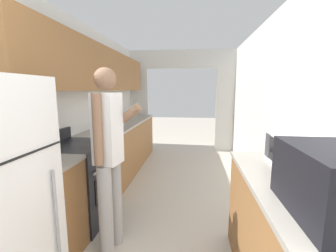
{
  "coord_description": "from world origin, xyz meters",
  "views": [
    {
      "loc": [
        0.32,
        -0.46,
        1.53
      ],
      "look_at": [
        -0.07,
        2.9,
        0.99
      ],
      "focal_mm": 24.0,
      "sensor_mm": 36.0,
      "label": 1
    }
  ],
  "objects_px": {
    "suitcase": "(336,183)",
    "range_oven": "(79,182)",
    "microwave": "(296,151)",
    "person": "(108,156)"
  },
  "relations": [
    {
      "from": "range_oven",
      "to": "microwave",
      "type": "distance_m",
      "value": 2.27
    },
    {
      "from": "range_oven",
      "to": "microwave",
      "type": "relative_size",
      "value": 2.1
    },
    {
      "from": "suitcase",
      "to": "microwave",
      "type": "xyz_separation_m",
      "value": [
        0.12,
        0.69,
        -0.03
      ]
    },
    {
      "from": "range_oven",
      "to": "microwave",
      "type": "xyz_separation_m",
      "value": [
        2.12,
        -0.54,
        0.59
      ]
    },
    {
      "from": "person",
      "to": "suitcase",
      "type": "relative_size",
      "value": 2.85
    },
    {
      "from": "suitcase",
      "to": "microwave",
      "type": "distance_m",
      "value": 0.7
    },
    {
      "from": "suitcase",
      "to": "range_oven",
      "type": "bearing_deg",
      "value": 148.5
    },
    {
      "from": "suitcase",
      "to": "microwave",
      "type": "relative_size",
      "value": 1.2
    },
    {
      "from": "range_oven",
      "to": "person",
      "type": "xyz_separation_m",
      "value": [
        0.55,
        -0.42,
        0.47
      ]
    },
    {
      "from": "range_oven",
      "to": "suitcase",
      "type": "bearing_deg",
      "value": -31.5
    }
  ]
}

